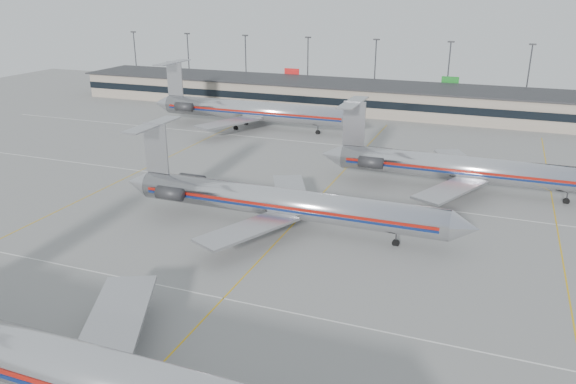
% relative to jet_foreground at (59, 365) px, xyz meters
% --- Properties ---
extents(ground, '(260.00, 260.00, 0.00)m').
position_rel_jet_foreground_xyz_m(ground, '(3.28, 6.97, -3.69)').
color(ground, gray).
rests_on(ground, ground).
extents(apron_markings, '(160.00, 0.15, 0.02)m').
position_rel_jet_foreground_xyz_m(apron_markings, '(3.28, 16.97, -3.68)').
color(apron_markings, silver).
rests_on(apron_markings, ground).
extents(terminal, '(162.00, 17.00, 6.25)m').
position_rel_jet_foreground_xyz_m(terminal, '(3.28, 104.94, -0.53)').
color(terminal, gray).
rests_on(terminal, ground).
extents(light_mast_row, '(163.60, 0.40, 15.28)m').
position_rel_jet_foreground_xyz_m(light_mast_row, '(3.28, 118.97, 4.90)').
color(light_mast_row, '#38383D').
rests_on(light_mast_row, ground).
extents(jet_foreground, '(48.52, 28.57, 12.70)m').
position_rel_jet_foreground_xyz_m(jet_foreground, '(0.00, 0.00, 0.00)').
color(jet_foreground, silver).
rests_on(jet_foreground, ground).
extents(jet_second_row, '(44.02, 25.92, 11.52)m').
position_rel_jet_foreground_xyz_m(jet_second_row, '(1.98, 34.01, -0.34)').
color(jet_second_row, silver).
rests_on(jet_second_row, ground).
extents(jet_third_row, '(43.28, 26.62, 11.84)m').
position_rel_jet_foreground_xyz_m(jet_third_row, '(21.41, 55.18, -0.25)').
color(jet_third_row, silver).
rests_on(jet_third_row, ground).
extents(jet_back_row, '(46.85, 28.82, 12.81)m').
position_rel_jet_foreground_xyz_m(jet_back_row, '(-22.51, 79.46, 0.03)').
color(jet_back_row, silver).
rests_on(jet_back_row, ground).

